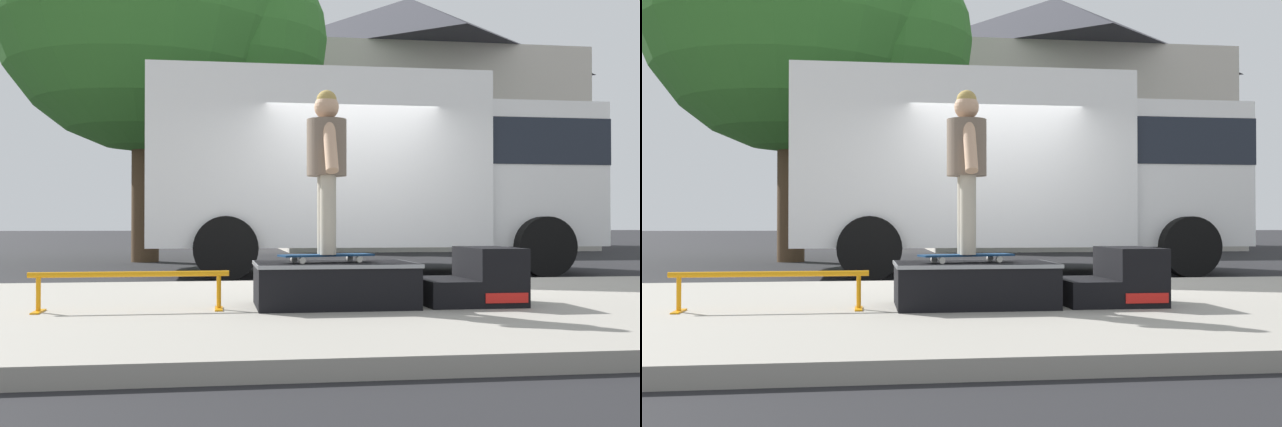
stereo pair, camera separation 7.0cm
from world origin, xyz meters
TOP-DOWN VIEW (x-y plane):
  - ground_plane at (0.00, 0.00)m, footprint 140.00×140.00m
  - sidewalk_slab at (0.00, -3.00)m, footprint 50.00×5.00m
  - skate_box at (-0.99, -3.25)m, footprint 1.29×0.83m
  - kicker_ramp at (0.22, -3.25)m, footprint 0.80×0.76m
  - grind_rail at (-2.61, -3.34)m, footprint 1.52×0.28m
  - skateboard at (-1.06, -3.29)m, footprint 0.81×0.39m
  - skater_kid at (-1.06, -3.29)m, footprint 0.33×0.69m
  - box_truck at (0.55, 2.20)m, footprint 6.91×2.63m
  - street_tree_main at (-3.03, 6.24)m, footprint 6.97×6.34m
  - house_behind at (4.50, 14.39)m, footprint 9.54×8.22m

SIDE VIEW (x-z plane):
  - ground_plane at x=0.00m, z-range 0.00..0.00m
  - sidewalk_slab at x=0.00m, z-range 0.00..0.12m
  - skate_box at x=-0.99m, z-range 0.13..0.49m
  - kicker_ramp at x=0.22m, z-range 0.08..0.56m
  - grind_rail at x=-2.61m, z-range 0.20..0.50m
  - skateboard at x=-1.06m, z-range 0.50..0.57m
  - skater_kid at x=-1.06m, z-range 0.67..2.00m
  - box_truck at x=0.55m, z-range 0.18..3.23m
  - house_behind at x=4.50m, z-range 0.04..8.44m
  - street_tree_main at x=-3.03m, z-range 0.96..9.57m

